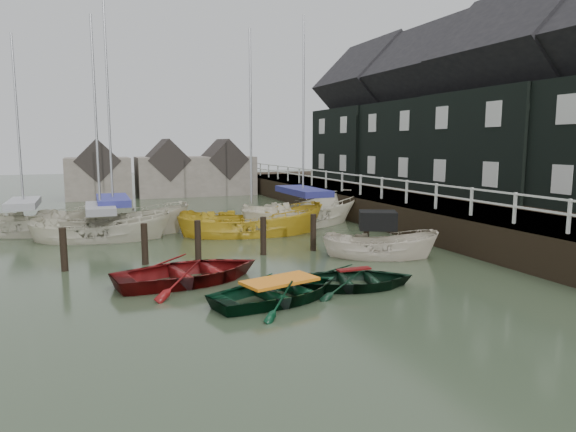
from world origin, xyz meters
name	(u,v)px	position (x,y,z in m)	size (l,w,h in m)	color
ground	(257,277)	(0.00, 0.00, 0.00)	(120.00, 120.00, 0.00)	#2B3823
pier	(366,205)	(9.48, 10.00, 0.71)	(3.04, 32.00, 2.70)	black
land_strip	(448,213)	(15.00, 10.00, 0.00)	(14.00, 38.00, 1.50)	black
quay_houses	(468,113)	(14.99, 8.66, 5.68)	(6.52, 28.14, 10.01)	black
mooring_pilings	(201,246)	(-1.11, 3.00, 0.50)	(13.72, 0.22, 1.80)	black
far_sheds	(164,172)	(0.83, 26.00, 1.86)	(14.00, 4.08, 4.39)	#665B51
rowboat_red	(190,282)	(-2.00, 0.21, 0.00)	(3.13, 4.39, 0.91)	#620E0E
rowboat_green	(280,300)	(-0.16, -2.41, 0.00)	(2.69, 3.76, 0.78)	black
rowboat_dkgreen	(354,287)	(2.22, -2.02, 0.00)	(2.51, 3.51, 0.73)	black
motorboat	(380,255)	(4.92, 1.04, 0.10)	(4.33, 3.17, 2.44)	beige
sailboat_a	(102,238)	(-4.25, 8.24, 0.06)	(6.07, 3.17, 10.27)	beige
sailboat_b	(114,233)	(-3.69, 9.49, 0.06)	(7.02, 3.81, 12.29)	beige
sailboat_c	(252,234)	(2.06, 7.22, 0.01)	(6.84, 3.44, 10.16)	gold
sailboat_d	(303,224)	(5.25, 8.87, 0.06)	(7.91, 5.12, 11.51)	beige
sailboat_e	(26,233)	(-7.41, 10.87, 0.06)	(6.47, 4.56, 9.88)	beige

